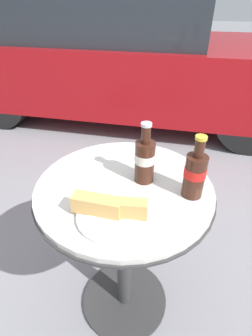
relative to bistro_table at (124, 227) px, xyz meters
name	(u,v)px	position (x,y,z in m)	size (l,w,h in m)	color
ground_plane	(125,299)	(0.00, 0.00, -0.52)	(30.00, 30.00, 0.00)	gray
bistro_table	(124,227)	(0.00, 0.00, 0.00)	(0.62, 0.62, 0.73)	#333333
cola_bottle_left	(195,174)	(0.23, 0.00, 0.29)	(0.07, 0.07, 0.21)	#3D1E14
cola_bottle_right	(145,159)	(0.06, 0.05, 0.29)	(0.07, 0.07, 0.22)	#3D1E14
lunch_plate_near	(112,211)	(0.00, -0.16, 0.23)	(0.24, 0.22, 0.07)	white
parked_car	(126,60)	(-0.53, 2.42, 0.10)	(4.19, 1.66, 1.28)	#9E0F14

